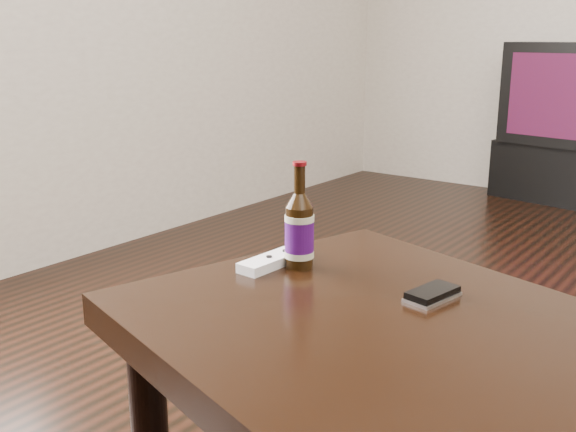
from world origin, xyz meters
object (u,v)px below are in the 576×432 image
Objects in this scene: remote at (276,259)px; tv_stand at (573,173)px; coffee_table at (472,401)px; phone at (432,294)px; beer_bottle at (299,231)px.

tv_stand is at bearing 95.88° from remote.
tv_stand is 4.38× the size of remote.
coffee_table is 11.92× the size of phone.
phone is (-0.17, 0.20, 0.07)m from coffee_table.
phone reaches higher than coffee_table.
phone is 0.36m from remote.
beer_bottle is at bearing -168.37° from phone.
phone is at bearing 6.58° from remote.
beer_bottle is 1.91× the size of phone.
beer_bottle is 0.31m from phone.
coffee_table is (0.67, -3.22, 0.24)m from tv_stand.
coffee_table is 0.27m from phone.
beer_bottle reaches higher than phone.
remote is (-0.52, 0.18, 0.07)m from coffee_table.
remote reaches higher than coffee_table.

